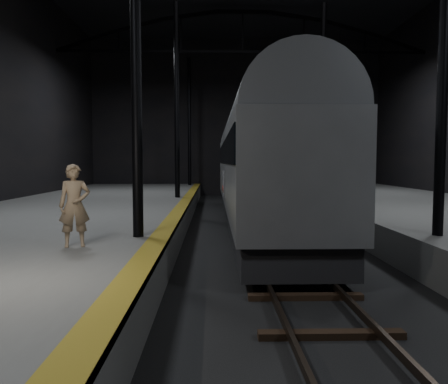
{
  "coord_description": "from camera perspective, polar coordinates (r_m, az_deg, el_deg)",
  "views": [
    {
      "loc": [
        -1.92,
        -14.88,
        2.88
      ],
      "look_at": [
        -1.61,
        -2.35,
        2.0
      ],
      "focal_mm": 35.0,
      "sensor_mm": 36.0,
      "label": 1
    }
  ],
  "objects": [
    {
      "name": "ground",
      "position": [
        15.28,
        5.87,
        -6.88
      ],
      "size": [
        44.0,
        44.0,
        0.0
      ],
      "primitive_type": "plane",
      "color": "black",
      "rests_on": "ground"
    },
    {
      "name": "platform_left",
      "position": [
        16.07,
        -21.8,
        -4.79
      ],
      "size": [
        9.0,
        43.8,
        1.0
      ],
      "primitive_type": "cube",
      "color": "#585755",
      "rests_on": "ground"
    },
    {
      "name": "tactile_strip",
      "position": [
        15.06,
        -6.48,
        -3.17
      ],
      "size": [
        0.5,
        43.8,
        0.01
      ],
      "primitive_type": "cube",
      "color": "olive",
      "rests_on": "platform_left"
    },
    {
      "name": "track",
      "position": [
        15.26,
        5.87,
        -6.62
      ],
      "size": [
        2.4,
        43.0,
        0.24
      ],
      "color": "#3F3328",
      "rests_on": "ground"
    },
    {
      "name": "train",
      "position": [
        19.05,
        4.38,
        4.31
      ],
      "size": [
        2.99,
        20.0,
        5.35
      ],
      "color": "#909398",
      "rests_on": "ground"
    },
    {
      "name": "woman",
      "position": [
        10.13,
        -18.94,
        -1.68
      ],
      "size": [
        0.77,
        0.62,
        1.82
      ],
      "primitive_type": "imported",
      "rotation": [
        0.0,
        0.0,
        0.31
      ],
      "color": "#8F7557",
      "rests_on": "platform_left"
    }
  ]
}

